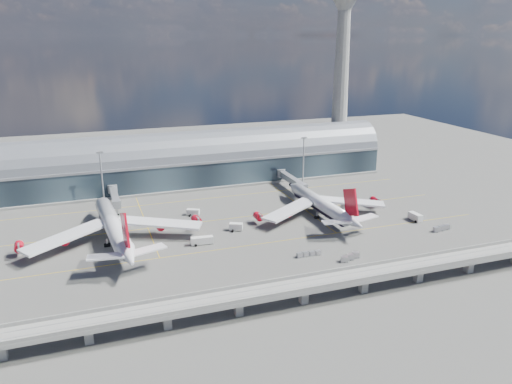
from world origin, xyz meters
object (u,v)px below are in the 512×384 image
object	(u,v)px
floodlight_mast_left	(102,177)
service_truck_3	(415,217)
service_truck_5	(193,212)
airliner_left	(114,228)
service_truck_2	(202,240)
control_tower	(341,79)
service_truck_1	(236,227)
service_truck_4	(345,209)
cargo_train_0	(350,257)
cargo_train_2	(442,228)
cargo_train_1	(309,254)
floodlight_mast_right	(303,160)
airliner_right	(321,205)

from	to	relation	value
floodlight_mast_left	service_truck_3	world-z (taller)	floodlight_mast_left
service_truck_5	airliner_left	bearing A→B (deg)	148.57
service_truck_2	control_tower	bearing A→B (deg)	-45.41
airliner_left	service_truck_1	world-z (taller)	airliner_left
service_truck_2	service_truck_4	bearing A→B (deg)	-73.70
control_tower	cargo_train_0	distance (m)	139.42
service_truck_2	service_truck_3	size ratio (longest dim) A/B	1.25
control_tower	service_truck_4	distance (m)	94.47
cargo_train_0	cargo_train_2	bearing A→B (deg)	-57.75
service_truck_1	service_truck_5	xyz separation A→B (m)	(-12.35, 23.39, -0.18)
service_truck_2	service_truck_4	xyz separation A→B (m)	(68.23, 14.04, 0.00)
service_truck_2	cargo_train_0	world-z (taller)	service_truck_2
cargo_train_1	cargo_train_2	size ratio (longest dim) A/B	1.07
floodlight_mast_right	service_truck_2	xyz separation A→B (m)	(-68.02, -58.20, -12.07)
service_truck_2	cargo_train_0	bearing A→B (deg)	-118.93
service_truck_3	service_truck_1	bearing A→B (deg)	166.20
service_truck_3	airliner_left	bearing A→B (deg)	169.24
service_truck_2	cargo_train_2	xyz separation A→B (m)	(94.11, -18.47, -0.56)
floodlight_mast_left	cargo_train_2	world-z (taller)	floodlight_mast_left
service_truck_4	cargo_train_2	world-z (taller)	service_truck_4
cargo_train_1	cargo_train_2	distance (m)	60.88
airliner_right	airliner_left	bearing A→B (deg)	179.04
control_tower	service_truck_4	size ratio (longest dim) A/B	17.91
control_tower	service_truck_2	world-z (taller)	control_tower
control_tower	service_truck_2	bearing A→B (deg)	-140.08
floodlight_mast_right	cargo_train_0	distance (m)	92.20
service_truck_5	cargo_train_2	size ratio (longest dim) A/B	0.67
control_tower	cargo_train_1	distance (m)	138.97
service_truck_2	service_truck_5	distance (m)	32.85
service_truck_3	service_truck_2	bearing A→B (deg)	173.86
airliner_right	floodlight_mast_left	bearing A→B (deg)	151.00
service_truck_2	cargo_train_1	size ratio (longest dim) A/B	0.90
service_truck_2	cargo_train_1	xyz separation A→B (m)	(33.38, -22.79, -0.75)
cargo_train_2	control_tower	bearing A→B (deg)	5.06
service_truck_1	cargo_train_1	distance (m)	36.35
service_truck_3	cargo_train_2	bearing A→B (deg)	-79.72
control_tower	cargo_train_1	xyz separation A→B (m)	(-69.63, -108.99, -50.82)
cargo_train_2	service_truck_1	bearing A→B (deg)	80.35
control_tower	cargo_train_2	distance (m)	116.62
floodlight_mast_left	service_truck_1	size ratio (longest dim) A/B	4.42
airliner_right	service_truck_3	size ratio (longest dim) A/B	9.32
airliner_right	service_truck_3	xyz separation A→B (m)	(35.19, -18.45, -3.56)
service_truck_1	service_truck_2	world-z (taller)	service_truck_1
control_tower	service_truck_1	bearing A→B (deg)	-138.44
floodlight_mast_right	service_truck_1	world-z (taller)	floodlight_mast_right
floodlight_mast_right	service_truck_2	size ratio (longest dim) A/B	3.04
service_truck_4	cargo_train_2	bearing A→B (deg)	-39.43
airliner_right	cargo_train_0	xyz separation A→B (m)	(-10.23, -43.36, -4.21)
cargo_train_1	cargo_train_2	xyz separation A→B (m)	(60.73, 4.32, 0.19)
floodlight_mast_right	cargo_train_0	xyz separation A→B (m)	(-22.33, -88.56, -12.64)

